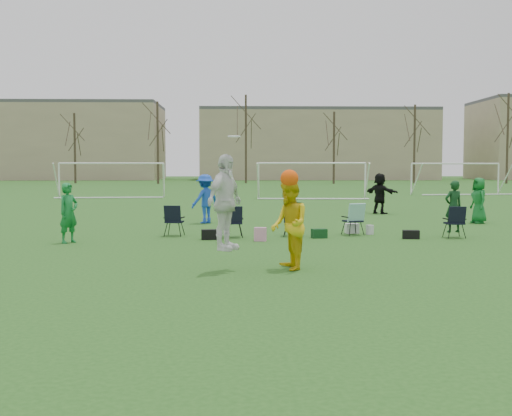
{
  "coord_description": "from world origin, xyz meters",
  "views": [
    {
      "loc": [
        -1.07,
        -11.77,
        2.18
      ],
      "look_at": [
        -0.66,
        2.58,
        1.25
      ],
      "focal_mm": 45.0,
      "sensor_mm": 36.0,
      "label": 1
    }
  ],
  "objects_px": {
    "goal_mid": "(312,170)",
    "goal_left": "(112,170)",
    "fielder_green_near": "(69,213)",
    "fielder_black": "(380,193)",
    "goal_right": "(456,170)",
    "center_contest": "(260,213)",
    "fielder_green_far": "(479,200)",
    "fielder_blue": "(205,199)"
  },
  "relations": [
    {
      "from": "fielder_green_near",
      "to": "center_contest",
      "type": "relative_size",
      "value": 0.61
    },
    {
      "from": "fielder_black",
      "to": "goal_mid",
      "type": "height_order",
      "value": "goal_mid"
    },
    {
      "from": "fielder_green_near",
      "to": "fielder_black",
      "type": "height_order",
      "value": "fielder_black"
    },
    {
      "from": "center_contest",
      "to": "goal_right",
      "type": "xyz_separation_m",
      "value": [
        16.61,
        36.42,
        0.72
      ]
    },
    {
      "from": "goal_right",
      "to": "fielder_black",
      "type": "bearing_deg",
      "value": -125.23
    },
    {
      "from": "goal_left",
      "to": "fielder_black",
      "type": "bearing_deg",
      "value": -51.66
    },
    {
      "from": "fielder_green_near",
      "to": "goal_right",
      "type": "height_order",
      "value": "goal_right"
    },
    {
      "from": "fielder_green_far",
      "to": "goal_left",
      "type": "distance_m",
      "value": 28.17
    },
    {
      "from": "fielder_black",
      "to": "center_contest",
      "type": "height_order",
      "value": "center_contest"
    },
    {
      "from": "center_contest",
      "to": "goal_right",
      "type": "bearing_deg",
      "value": 65.48
    },
    {
      "from": "goal_left",
      "to": "goal_right",
      "type": "height_order",
      "value": "same"
    },
    {
      "from": "fielder_blue",
      "to": "goal_right",
      "type": "relative_size",
      "value": 0.26
    },
    {
      "from": "fielder_black",
      "to": "goal_mid",
      "type": "bearing_deg",
      "value": -33.15
    },
    {
      "from": "fielder_green_near",
      "to": "center_contest",
      "type": "xyz_separation_m",
      "value": [
        5.28,
        -4.99,
        0.34
      ]
    },
    {
      "from": "fielder_blue",
      "to": "fielder_green_near",
      "type": "bearing_deg",
      "value": 18.78
    },
    {
      "from": "center_contest",
      "to": "fielder_black",
      "type": "bearing_deg",
      "value": 69.12
    },
    {
      "from": "fielder_green_near",
      "to": "goal_right",
      "type": "distance_m",
      "value": 38.32
    },
    {
      "from": "fielder_blue",
      "to": "goal_right",
      "type": "xyz_separation_m",
      "value": [
        18.32,
        25.19,
        0.99
      ]
    },
    {
      "from": "fielder_black",
      "to": "goal_mid",
      "type": "xyz_separation_m",
      "value": [
        -1.49,
        14.42,
        0.99
      ]
    },
    {
      "from": "goal_mid",
      "to": "goal_left",
      "type": "bearing_deg",
      "value": 175.87
    },
    {
      "from": "fielder_blue",
      "to": "fielder_green_far",
      "type": "relative_size",
      "value": 1.07
    },
    {
      "from": "goal_left",
      "to": "goal_right",
      "type": "xyz_separation_m",
      "value": [
        26.0,
        4.0,
        0.0
      ]
    },
    {
      "from": "fielder_green_near",
      "to": "center_contest",
      "type": "bearing_deg",
      "value": -97.97
    },
    {
      "from": "fielder_blue",
      "to": "goal_right",
      "type": "bearing_deg",
      "value": -167.41
    },
    {
      "from": "fielder_blue",
      "to": "fielder_black",
      "type": "xyz_separation_m",
      "value": [
        7.81,
        4.77,
        0.0
      ]
    },
    {
      "from": "fielder_black",
      "to": "center_contest",
      "type": "relative_size",
      "value": 0.66
    },
    {
      "from": "fielder_blue",
      "to": "goal_right",
      "type": "height_order",
      "value": "goal_right"
    },
    {
      "from": "fielder_black",
      "to": "goal_right",
      "type": "relative_size",
      "value": 0.26
    },
    {
      "from": "fielder_black",
      "to": "fielder_green_far",
      "type": "bearing_deg",
      "value": 168.88
    },
    {
      "from": "fielder_green_near",
      "to": "center_contest",
      "type": "distance_m",
      "value": 7.27
    },
    {
      "from": "goal_mid",
      "to": "fielder_green_far",
      "type": "bearing_deg",
      "value": -73.89
    },
    {
      "from": "goal_mid",
      "to": "center_contest",
      "type": "bearing_deg",
      "value": -94.62
    },
    {
      "from": "fielder_green_near",
      "to": "fielder_black",
      "type": "bearing_deg",
      "value": -10.53
    },
    {
      "from": "center_contest",
      "to": "goal_right",
      "type": "distance_m",
      "value": 40.04
    },
    {
      "from": "fielder_blue",
      "to": "fielder_green_far",
      "type": "bearing_deg",
      "value": 136.98
    },
    {
      "from": "fielder_blue",
      "to": "goal_mid",
      "type": "bearing_deg",
      "value": -149.61
    },
    {
      "from": "fielder_green_far",
      "to": "center_contest",
      "type": "xyz_separation_m",
      "value": [
        -8.79,
        -10.93,
        0.32
      ]
    },
    {
      "from": "goal_mid",
      "to": "fielder_black",
      "type": "bearing_deg",
      "value": -80.09
    },
    {
      "from": "goal_left",
      "to": "goal_mid",
      "type": "distance_m",
      "value": 14.14
    },
    {
      "from": "fielder_green_near",
      "to": "goal_left",
      "type": "bearing_deg",
      "value": 43.94
    },
    {
      "from": "fielder_blue",
      "to": "goal_left",
      "type": "relative_size",
      "value": 0.25
    },
    {
      "from": "fielder_blue",
      "to": "fielder_black",
      "type": "distance_m",
      "value": 9.15
    }
  ]
}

